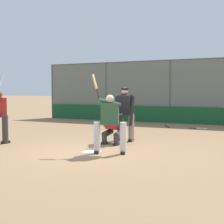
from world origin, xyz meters
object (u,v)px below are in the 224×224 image
spare_bat_near_backstop (168,127)px  spare_bat_by_padding (200,129)px  catcher_behind_plate (113,124)px  spare_bat_first_base_side (116,122)px  batter_at_plate (110,122)px  umpire_home (125,112)px

spare_bat_near_backstop → spare_bat_by_padding: (-1.49, 0.16, 0.00)m
catcher_behind_plate → spare_bat_first_base_side: (2.71, -6.35, -0.61)m
batter_at_plate → catcher_behind_plate: size_ratio=1.74×
umpire_home → spare_bat_first_base_side: size_ratio=2.08×
spare_bat_near_backstop → spare_bat_first_base_side: (3.15, -1.13, 0.00)m
batter_at_plate → spare_bat_first_base_side: (3.25, -7.77, -0.83)m
batter_at_plate → catcher_behind_plate: 1.54m
spare_bat_first_base_side → spare_bat_by_padding: bearing=-122.5°
umpire_home → spare_bat_near_backstop: 4.64m
batter_at_plate → catcher_behind_plate: batter_at_plate is taller
batter_at_plate → catcher_behind_plate: (0.54, -1.42, -0.22)m
catcher_behind_plate → spare_bat_near_backstop: 5.27m
batter_at_plate → spare_bat_first_base_side: bearing=-84.6°
batter_at_plate → umpire_home: bearing=-96.4°
spare_bat_near_backstop → batter_at_plate: bearing=-27.4°
batter_at_plate → spare_bat_by_padding: (-1.38, -6.48, -0.83)m
spare_bat_near_backstop → spare_bat_first_base_side: bearing=-138.0°
catcher_behind_plate → umpire_home: size_ratio=0.69×
spare_bat_by_padding → spare_bat_first_base_side: size_ratio=0.95×
batter_at_plate → spare_bat_first_base_side: size_ratio=2.50×
catcher_behind_plate → spare_bat_first_base_side: size_ratio=1.43×
spare_bat_near_backstop → catcher_behind_plate: bearing=-33.1°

